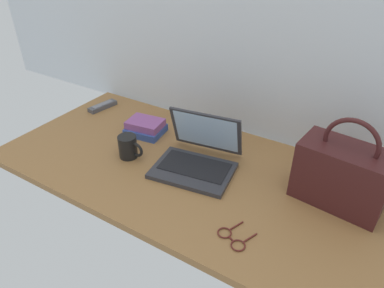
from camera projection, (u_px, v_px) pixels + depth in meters
desk at (189, 171)px, 1.42m from camera, size 1.60×0.76×0.03m
laptop at (198, 157)px, 1.40m from camera, size 0.34×0.33×0.21m
coffee_mug at (128, 147)px, 1.46m from camera, size 0.12×0.08×0.10m
remote_control_near at (103, 106)px, 1.86m from camera, size 0.07×0.17×0.02m
eyeglasses at (232, 238)px, 1.10m from camera, size 0.12×0.13×0.01m
handbag at (342, 174)px, 1.19m from camera, size 0.32×0.19×0.33m
book_stack at (145, 127)px, 1.63m from camera, size 0.18×0.16×0.07m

